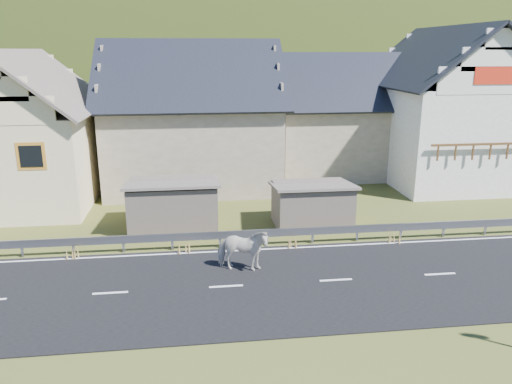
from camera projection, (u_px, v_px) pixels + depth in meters
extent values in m
plane|color=#41461C|center=(226.00, 287.00, 17.66)|extent=(160.00, 160.00, 0.00)
cube|color=black|center=(226.00, 287.00, 17.66)|extent=(60.00, 7.00, 0.04)
cube|color=silver|center=(226.00, 286.00, 17.65)|extent=(60.00, 6.60, 0.01)
cube|color=#93969B|center=(220.00, 235.00, 21.01)|extent=(28.00, 0.08, 0.34)
cube|color=#93969B|center=(22.00, 249.00, 20.13)|extent=(0.10, 0.06, 0.70)
cube|color=#93969B|center=(73.00, 247.00, 20.37)|extent=(0.10, 0.06, 0.70)
cube|color=#93969B|center=(123.00, 245.00, 20.61)|extent=(0.10, 0.06, 0.70)
cube|color=#93969B|center=(172.00, 242.00, 20.85)|extent=(0.10, 0.06, 0.70)
cube|color=#93969B|center=(220.00, 240.00, 21.10)|extent=(0.10, 0.06, 0.70)
cube|color=#93969B|center=(267.00, 238.00, 21.34)|extent=(0.10, 0.06, 0.70)
cube|color=#93969B|center=(312.00, 236.00, 21.58)|extent=(0.10, 0.06, 0.70)
cube|color=#93969B|center=(357.00, 234.00, 21.82)|extent=(0.10, 0.06, 0.70)
cube|color=#93969B|center=(401.00, 232.00, 22.06)|extent=(0.10, 0.06, 0.70)
cube|color=#93969B|center=(443.00, 230.00, 22.30)|extent=(0.10, 0.06, 0.70)
cube|color=#93969B|center=(485.00, 228.00, 22.54)|extent=(0.10, 0.06, 0.70)
cube|color=#6E6054|center=(174.00, 205.00, 23.32)|extent=(4.30, 3.30, 2.40)
cube|color=#6E6054|center=(312.00, 205.00, 23.65)|extent=(3.80, 2.90, 2.20)
cube|color=beige|center=(28.00, 156.00, 27.22)|extent=(7.00, 9.00, 5.00)
cube|color=#C68127|center=(31.00, 156.00, 22.87)|extent=(1.30, 0.12, 1.30)
cube|color=#AFA08B|center=(193.00, 143.00, 31.16)|extent=(10.00, 9.00, 5.00)
cube|color=#AFA08B|center=(339.00, 137.00, 34.33)|extent=(9.00, 8.00, 4.60)
cube|color=white|center=(444.00, 132.00, 32.00)|extent=(8.00, 10.00, 6.00)
cube|color=red|center=(498.00, 76.00, 26.15)|extent=(2.60, 0.06, 0.90)
cube|color=brown|center=(491.00, 144.00, 26.93)|extent=(6.80, 0.12, 0.12)
ellipsoid|color=#20330C|center=(209.00, 124.00, 195.46)|extent=(440.00, 280.00, 260.00)
imported|color=beige|center=(242.00, 250.00, 18.71)|extent=(1.37, 2.15, 1.68)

